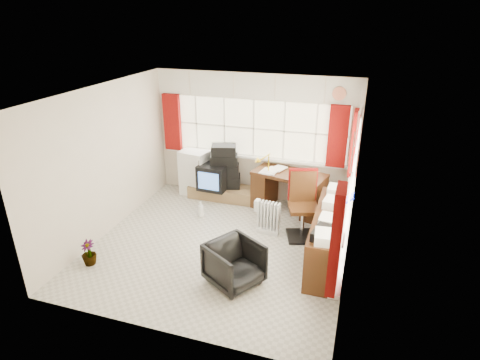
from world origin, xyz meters
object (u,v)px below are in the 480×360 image
at_px(desk, 289,190).
at_px(mini_fridge, 197,172).
at_px(task_chair, 303,202).
at_px(radiator, 268,220).
at_px(credenza, 330,235).
at_px(tv_bench, 224,192).
at_px(office_chair, 234,264).
at_px(crt_tv, 214,177).
at_px(desk_lamp, 269,159).

height_order(desk, mini_fridge, mini_fridge).
bearing_deg(task_chair, radiator, -166.07).
height_order(credenza, tv_bench, credenza).
height_order(task_chair, radiator, task_chair).
bearing_deg(task_chair, desk, 115.50).
bearing_deg(office_chair, task_chair, 9.50).
xyz_separation_m(radiator, mini_fridge, (-1.82, 1.16, 0.23)).
relative_size(desk, office_chair, 2.11).
relative_size(task_chair, crt_tv, 2.02).
bearing_deg(crt_tv, task_chair, -23.18).
relative_size(desk_lamp, radiator, 0.66).
distance_m(credenza, mini_fridge, 3.30).
xyz_separation_m(desk, credenza, (0.92, -1.39, -0.04)).
relative_size(desk, desk_lamp, 3.75).
bearing_deg(desk_lamp, credenza, -44.90).
distance_m(desk, mini_fridge, 1.99).
distance_m(office_chair, credenza, 1.59).
height_order(desk_lamp, credenza, desk_lamp).
relative_size(task_chair, office_chair, 1.69).
xyz_separation_m(tv_bench, crt_tv, (-0.16, -0.12, 0.38)).
height_order(office_chair, mini_fridge, mini_fridge).
height_order(desk, tv_bench, desk).
relative_size(desk_lamp, mini_fridge, 0.41).
bearing_deg(office_chair, radiator, 27.10).
xyz_separation_m(task_chair, radiator, (-0.54, -0.13, -0.38)).
distance_m(crt_tv, mini_fridge, 0.50).
xyz_separation_m(desk, tv_bench, (-1.36, 0.13, -0.30)).
xyz_separation_m(desk_lamp, task_chair, (0.77, -0.72, -0.42)).
bearing_deg(task_chair, tv_bench, 151.73).
distance_m(office_chair, crt_tv, 2.75).
relative_size(desk_lamp, office_chair, 0.56).
bearing_deg(credenza, desk, 123.35).
relative_size(desk_lamp, credenza, 0.19).
relative_size(office_chair, tv_bench, 0.49).
bearing_deg(office_chair, crt_tv, 58.74).
relative_size(radiator, tv_bench, 0.42).
height_order(desk, desk_lamp, desk_lamp).
xyz_separation_m(crt_tv, mini_fridge, (-0.45, 0.20, -0.03)).
relative_size(desk, task_chair, 1.25).
distance_m(desk_lamp, credenza, 1.94).
distance_m(desk_lamp, task_chair, 1.13).
distance_m(desk_lamp, radiator, 1.19).
xyz_separation_m(task_chair, credenza, (0.53, -0.58, -0.23)).
bearing_deg(task_chair, desk_lamp, 137.11).
xyz_separation_m(desk_lamp, crt_tv, (-1.14, 0.10, -0.54)).
distance_m(task_chair, credenza, 0.82).
xyz_separation_m(credenza, mini_fridge, (-2.89, 1.60, 0.08)).
relative_size(task_chair, radiator, 1.98).
distance_m(desk_lamp, office_chair, 2.45).
bearing_deg(radiator, tv_bench, 138.29).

